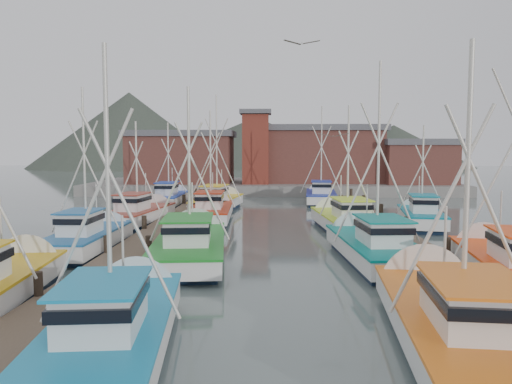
{
  "coord_description": "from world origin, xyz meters",
  "views": [
    {
      "loc": [
        -0.22,
        -25.12,
        5.31
      ],
      "look_at": [
        -1.15,
        5.87,
        2.6
      ],
      "focal_mm": 35.0,
      "sensor_mm": 36.0,
      "label": 1
    }
  ],
  "objects_px": {
    "boat_8": "(212,211)",
    "boat_12": "(219,202)",
    "boat_4": "(191,245)",
    "lookout_tower": "(256,146)",
    "boat_0": "(117,325)",
    "boat_1": "(453,319)"
  },
  "relations": [
    {
      "from": "lookout_tower",
      "to": "boat_12",
      "type": "relative_size",
      "value": 0.8
    },
    {
      "from": "boat_1",
      "to": "boat_12",
      "type": "xyz_separation_m",
      "value": [
        -9.47,
        29.36,
        0.01
      ]
    },
    {
      "from": "lookout_tower",
      "to": "boat_12",
      "type": "distance_m",
      "value": 16.34
    },
    {
      "from": "boat_4",
      "to": "boat_12",
      "type": "bearing_deg",
      "value": 86.75
    },
    {
      "from": "boat_8",
      "to": "boat_12",
      "type": "distance_m",
      "value": 6.22
    },
    {
      "from": "lookout_tower",
      "to": "boat_0",
      "type": "relative_size",
      "value": 0.93
    },
    {
      "from": "boat_8",
      "to": "boat_4",
      "type": "bearing_deg",
      "value": -89.49
    },
    {
      "from": "boat_8",
      "to": "lookout_tower",
      "type": "bearing_deg",
      "value": 81.27
    },
    {
      "from": "boat_0",
      "to": "boat_4",
      "type": "relative_size",
      "value": 0.89
    },
    {
      "from": "boat_12",
      "to": "boat_1",
      "type": "bearing_deg",
      "value": -63.62
    },
    {
      "from": "lookout_tower",
      "to": "boat_8",
      "type": "xyz_separation_m",
      "value": [
        -2.6,
        -21.58,
        -4.87
      ]
    },
    {
      "from": "boat_1",
      "to": "boat_0",
      "type": "bearing_deg",
      "value": -170.04
    },
    {
      "from": "boat_4",
      "to": "boat_8",
      "type": "height_order",
      "value": "boat_4"
    },
    {
      "from": "boat_1",
      "to": "boat_4",
      "type": "relative_size",
      "value": 1.02
    },
    {
      "from": "lookout_tower",
      "to": "boat_12",
      "type": "height_order",
      "value": "boat_12"
    },
    {
      "from": "boat_1",
      "to": "boat_12",
      "type": "distance_m",
      "value": 30.85
    },
    {
      "from": "lookout_tower",
      "to": "boat_1",
      "type": "relative_size",
      "value": 0.81
    },
    {
      "from": "boat_8",
      "to": "boat_12",
      "type": "relative_size",
      "value": 0.88
    },
    {
      "from": "boat_1",
      "to": "boat_8",
      "type": "xyz_separation_m",
      "value": [
        -9.37,
        23.14,
        0.0
      ]
    },
    {
      "from": "boat_1",
      "to": "lookout_tower",
      "type": "bearing_deg",
      "value": 103.7
    },
    {
      "from": "boat_1",
      "to": "boat_12",
      "type": "height_order",
      "value": "boat_12"
    },
    {
      "from": "lookout_tower",
      "to": "boat_8",
      "type": "distance_m",
      "value": 22.28
    }
  ]
}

